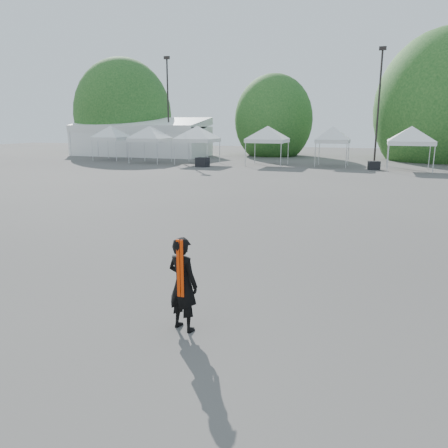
% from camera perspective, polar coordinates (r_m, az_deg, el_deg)
% --- Properties ---
extents(ground, '(120.00, 120.00, 0.00)m').
position_cam_1_polar(ground, '(10.13, -0.80, -7.10)').
color(ground, '#474442').
rests_on(ground, ground).
extents(marquee, '(15.00, 6.25, 4.23)m').
position_cam_1_polar(marquee, '(50.71, -10.82, 10.99)').
color(marquee, white).
rests_on(marquee, ground).
extents(light_pole_west, '(0.60, 0.25, 10.30)m').
position_cam_1_polar(light_pole_west, '(47.97, -7.33, 15.55)').
color(light_pole_west, black).
rests_on(light_pole_west, ground).
extents(light_pole_east, '(0.60, 0.25, 9.80)m').
position_cam_1_polar(light_pole_east, '(40.99, 19.58, 15.05)').
color(light_pole_east, black).
rests_on(light_pole_east, ground).
extents(tree_far_w, '(4.80, 4.80, 7.30)m').
position_cam_1_polar(tree_far_w, '(55.33, -13.04, 13.69)').
color(tree_far_w, '#382314').
rests_on(tree_far_w, ground).
extents(tree_mid_w, '(4.16, 4.16, 6.33)m').
position_cam_1_polar(tree_mid_w, '(50.22, 6.49, 13.35)').
color(tree_mid_w, '#382314').
rests_on(tree_mid_w, ground).
extents(tree_mid_e, '(5.12, 5.12, 7.79)m').
position_cam_1_polar(tree_mid_e, '(48.29, 26.85, 13.19)').
color(tree_mid_e, '#382314').
rests_on(tree_mid_e, ground).
extents(tent_a, '(4.06, 4.06, 3.88)m').
position_cam_1_polar(tent_a, '(45.08, -14.58, 11.98)').
color(tent_a, silver).
rests_on(tent_a, ground).
extents(tent_b, '(4.35, 4.35, 3.88)m').
position_cam_1_polar(tent_b, '(41.04, -9.69, 12.15)').
color(tent_b, silver).
rests_on(tent_b, ground).
extents(tent_c, '(4.62, 4.62, 3.88)m').
position_cam_1_polar(tent_c, '(39.17, -3.52, 12.28)').
color(tent_c, silver).
rests_on(tent_c, ground).
extents(tent_d, '(4.59, 4.59, 3.88)m').
position_cam_1_polar(tent_d, '(38.27, 5.73, 12.23)').
color(tent_d, silver).
rests_on(tent_d, ground).
extents(tent_e, '(3.79, 3.79, 3.88)m').
position_cam_1_polar(tent_e, '(38.07, 14.11, 11.91)').
color(tent_e, silver).
rests_on(tent_e, ground).
extents(tent_f, '(4.66, 4.66, 3.88)m').
position_cam_1_polar(tent_f, '(36.40, 23.33, 11.24)').
color(tent_f, silver).
rests_on(tent_f, ground).
extents(man, '(0.69, 0.56, 1.65)m').
position_cam_1_polar(man, '(7.49, -5.40, -7.78)').
color(man, black).
rests_on(man, ground).
extents(crate_west, '(1.11, 0.93, 0.77)m').
position_cam_1_polar(crate_west, '(36.68, -2.83, 8.07)').
color(crate_west, black).
rests_on(crate_west, ground).
extents(crate_mid, '(0.98, 0.83, 0.67)m').
position_cam_1_polar(crate_mid, '(36.21, 19.00, 7.25)').
color(crate_mid, black).
rests_on(crate_mid, ground).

